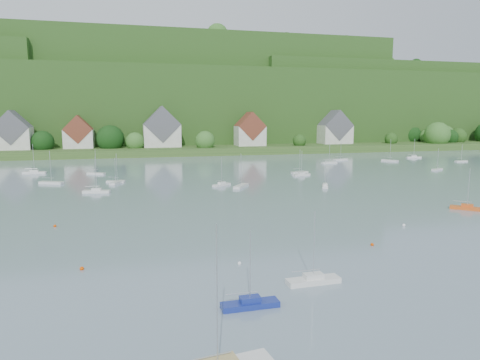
% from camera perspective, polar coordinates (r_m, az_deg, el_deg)
% --- Properties ---
extents(far_shore_strip, '(600.00, 60.00, 3.00)m').
position_cam_1_polar(far_shore_strip, '(209.76, -11.72, 4.06)').
color(far_shore_strip, '#30531F').
rests_on(far_shore_strip, ground).
extents(forested_ridge, '(620.00, 181.22, 69.89)m').
position_cam_1_polar(forested_ridge, '(277.79, -12.45, 9.48)').
color(forested_ridge, '#1E4215').
rests_on(forested_ridge, ground).
extents(village_building_0, '(14.00, 10.40, 16.00)m').
position_cam_1_polar(village_building_0, '(201.33, -27.51, 5.40)').
color(village_building_0, '#BCB8AC').
rests_on(village_building_0, far_shore_strip).
extents(village_building_1, '(12.00, 9.36, 14.00)m').
position_cam_1_polar(village_building_1, '(199.21, -20.32, 5.58)').
color(village_building_1, '#BCB8AC').
rests_on(village_building_1, far_shore_strip).
extents(village_building_2, '(16.00, 11.44, 18.00)m').
position_cam_1_polar(village_building_2, '(197.62, -10.18, 6.39)').
color(village_building_2, '#BCB8AC').
rests_on(village_building_2, far_shore_strip).
extents(village_building_3, '(13.00, 10.40, 15.50)m').
position_cam_1_polar(village_building_3, '(202.59, 1.30, 6.33)').
color(village_building_3, '#BCB8AC').
rests_on(village_building_3, far_shore_strip).
extents(village_building_4, '(15.00, 10.40, 16.50)m').
position_cam_1_polar(village_building_4, '(222.58, 12.31, 6.37)').
color(village_building_4, '#BCB8AC').
rests_on(village_building_4, far_shore_strip).
extents(near_sailboat_1, '(5.22, 1.54, 7.01)m').
position_cam_1_polar(near_sailboat_1, '(40.11, 1.32, -15.77)').
color(near_sailboat_1, navy).
rests_on(near_sailboat_1, ground).
extents(near_sailboat_3, '(5.60, 1.72, 7.49)m').
position_cam_1_polar(near_sailboat_3, '(45.86, 9.54, -12.68)').
color(near_sailboat_3, silver).
rests_on(near_sailboat_3, ground).
extents(near_sailboat_5, '(5.12, 5.02, 7.57)m').
position_cam_1_polar(near_sailboat_5, '(88.78, 27.53, -3.20)').
color(near_sailboat_5, '#DA581C').
rests_on(near_sailboat_5, ground).
extents(mooring_buoy_1, '(0.43, 0.43, 0.43)m').
position_cam_1_polar(mooring_buoy_1, '(50.74, -0.07, -10.96)').
color(mooring_buoy_1, white).
rests_on(mooring_buoy_1, ground).
extents(mooring_buoy_2, '(0.43, 0.43, 0.43)m').
position_cam_1_polar(mooring_buoy_2, '(60.24, 16.87, -8.18)').
color(mooring_buoy_2, '#EB4700').
rests_on(mooring_buoy_2, ground).
extents(mooring_buoy_3, '(0.46, 0.46, 0.46)m').
position_cam_1_polar(mooring_buoy_3, '(72.74, -23.01, -5.65)').
color(mooring_buoy_3, '#EB4700').
rests_on(mooring_buoy_3, ground).
extents(mooring_buoy_4, '(0.51, 0.51, 0.51)m').
position_cam_1_polar(mooring_buoy_4, '(71.89, 20.60, -5.67)').
color(mooring_buoy_4, white).
rests_on(mooring_buoy_4, ground).
extents(mooring_buoy_5, '(0.46, 0.46, 0.46)m').
position_cam_1_polar(mooring_buoy_5, '(52.11, -19.95, -10.96)').
color(mooring_buoy_5, '#EB4700').
rests_on(mooring_buoy_5, ground).
extents(far_sailboat_cluster, '(201.29, 65.54, 8.71)m').
position_cam_1_polar(far_sailboat_cluster, '(129.54, -5.32, 1.09)').
color(far_sailboat_cluster, silver).
rests_on(far_sailboat_cluster, ground).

